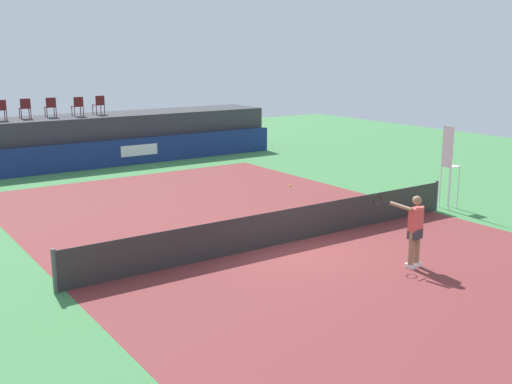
{
  "coord_description": "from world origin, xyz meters",
  "views": [
    {
      "loc": [
        -9.66,
        -12.63,
        5.08
      ],
      "look_at": [
        0.43,
        2.0,
        1.0
      ],
      "focal_mm": 42.9,
      "sensor_mm": 36.0,
      "label": 1
    }
  ],
  "objects_px": {
    "spectator_chair_far_left": "(0,109)",
    "spectator_chair_far_right": "(99,104)",
    "spectator_chair_left": "(25,107)",
    "tennis_ball": "(290,186)",
    "spectator_chair_right": "(78,105)",
    "net_post_far": "(436,196)",
    "tennis_player": "(414,229)",
    "spectator_chair_center": "(51,106)",
    "umpire_chair": "(449,161)",
    "net_post_near": "(54,271)"
  },
  "relations": [
    {
      "from": "spectator_chair_far_left",
      "to": "spectator_chair_far_right",
      "type": "distance_m",
      "value": 4.42
    },
    {
      "from": "spectator_chair_left",
      "to": "tennis_ball",
      "type": "height_order",
      "value": "spectator_chair_left"
    },
    {
      "from": "spectator_chair_right",
      "to": "net_post_far",
      "type": "bearing_deg",
      "value": -66.4
    },
    {
      "from": "net_post_far",
      "to": "tennis_player",
      "type": "xyz_separation_m",
      "value": [
        -4.79,
        -3.23,
        0.46
      ]
    },
    {
      "from": "net_post_far",
      "to": "tennis_player",
      "type": "distance_m",
      "value": 5.79
    },
    {
      "from": "spectator_chair_far_left",
      "to": "net_post_far",
      "type": "bearing_deg",
      "value": -56.91
    },
    {
      "from": "spectator_chair_left",
      "to": "tennis_ball",
      "type": "relative_size",
      "value": 13.06
    },
    {
      "from": "spectator_chair_center",
      "to": "spectator_chair_far_right",
      "type": "relative_size",
      "value": 1.0
    },
    {
      "from": "spectator_chair_far_right",
      "to": "umpire_chair",
      "type": "distance_m",
      "value": 16.54
    },
    {
      "from": "spectator_chair_far_right",
      "to": "net_post_far",
      "type": "relative_size",
      "value": 0.89
    },
    {
      "from": "spectator_chair_center",
      "to": "umpire_chair",
      "type": "bearing_deg",
      "value": -61.73
    },
    {
      "from": "spectator_chair_right",
      "to": "umpire_chair",
      "type": "bearing_deg",
      "value": -64.75
    },
    {
      "from": "spectator_chair_far_right",
      "to": "tennis_ball",
      "type": "bearing_deg",
      "value": -68.44
    },
    {
      "from": "spectator_chair_left",
      "to": "spectator_chair_right",
      "type": "relative_size",
      "value": 1.0
    },
    {
      "from": "spectator_chair_far_left",
      "to": "spectator_chair_center",
      "type": "relative_size",
      "value": 1.0
    },
    {
      "from": "spectator_chair_right",
      "to": "net_post_near",
      "type": "height_order",
      "value": "spectator_chair_right"
    },
    {
      "from": "spectator_chair_center",
      "to": "umpire_chair",
      "type": "height_order",
      "value": "spectator_chair_center"
    },
    {
      "from": "umpire_chair",
      "to": "tennis_player",
      "type": "height_order",
      "value": "umpire_chair"
    },
    {
      "from": "spectator_chair_center",
      "to": "net_post_near",
      "type": "xyz_separation_m",
      "value": [
        -4.63,
        -15.43,
        -2.19
      ]
    },
    {
      "from": "spectator_chair_left",
      "to": "tennis_player",
      "type": "height_order",
      "value": "spectator_chair_left"
    },
    {
      "from": "spectator_chair_left",
      "to": "spectator_chair_center",
      "type": "distance_m",
      "value": 1.1
    },
    {
      "from": "net_post_far",
      "to": "spectator_chair_right",
      "type": "bearing_deg",
      "value": 113.6
    },
    {
      "from": "spectator_chair_far_right",
      "to": "net_post_near",
      "type": "relative_size",
      "value": 0.89
    },
    {
      "from": "spectator_chair_far_right",
      "to": "spectator_chair_left",
      "type": "bearing_deg",
      "value": 178.14
    },
    {
      "from": "spectator_chair_right",
      "to": "tennis_ball",
      "type": "distance_m",
      "value": 11.07
    },
    {
      "from": "spectator_chair_far_left",
      "to": "tennis_player",
      "type": "bearing_deg",
      "value": -74.41
    },
    {
      "from": "spectator_chair_right",
      "to": "spectator_chair_center",
      "type": "bearing_deg",
      "value": 166.4
    },
    {
      "from": "spectator_chair_center",
      "to": "umpire_chair",
      "type": "distance_m",
      "value": 17.55
    },
    {
      "from": "spectator_chair_center",
      "to": "tennis_ball",
      "type": "relative_size",
      "value": 13.06
    },
    {
      "from": "tennis_ball",
      "to": "tennis_player",
      "type": "bearing_deg",
      "value": -109.4
    },
    {
      "from": "spectator_chair_far_right",
      "to": "net_post_near",
      "type": "height_order",
      "value": "spectator_chair_far_right"
    },
    {
      "from": "spectator_chair_right",
      "to": "tennis_player",
      "type": "xyz_separation_m",
      "value": [
        1.83,
        -18.38,
        -1.73
      ]
    },
    {
      "from": "net_post_near",
      "to": "net_post_far",
      "type": "height_order",
      "value": "same"
    },
    {
      "from": "spectator_chair_far_left",
      "to": "net_post_far",
      "type": "xyz_separation_m",
      "value": [
        9.95,
        -15.27,
        -2.19
      ]
    },
    {
      "from": "spectator_chair_center",
      "to": "spectator_chair_right",
      "type": "xyz_separation_m",
      "value": [
        1.15,
        -0.28,
        0.0
      ]
    },
    {
      "from": "umpire_chair",
      "to": "spectator_chair_center",
      "type": "bearing_deg",
      "value": 118.27
    },
    {
      "from": "spectator_chair_left",
      "to": "net_post_far",
      "type": "distance_m",
      "value": 17.97
    },
    {
      "from": "tennis_player",
      "to": "spectator_chair_far_left",
      "type": "bearing_deg",
      "value": 105.59
    },
    {
      "from": "umpire_chair",
      "to": "net_post_near",
      "type": "height_order",
      "value": "umpire_chair"
    },
    {
      "from": "spectator_chair_left",
      "to": "tennis_player",
      "type": "bearing_deg",
      "value": -77.67
    },
    {
      "from": "spectator_chair_right",
      "to": "tennis_player",
      "type": "bearing_deg",
      "value": -84.31
    },
    {
      "from": "spectator_chair_far_right",
      "to": "umpire_chair",
      "type": "xyz_separation_m",
      "value": [
        6.05,
        -15.36,
        -1.11
      ]
    },
    {
      "from": "spectator_chair_left",
      "to": "net_post_far",
      "type": "height_order",
      "value": "spectator_chair_left"
    },
    {
      "from": "spectator_chair_far_right",
      "to": "tennis_ball",
      "type": "relative_size",
      "value": 13.06
    },
    {
      "from": "spectator_chair_left",
      "to": "umpire_chair",
      "type": "height_order",
      "value": "spectator_chair_left"
    },
    {
      "from": "net_post_near",
      "to": "spectator_chair_center",
      "type": "bearing_deg",
      "value": 73.3
    },
    {
      "from": "spectator_chair_far_left",
      "to": "spectator_chair_left",
      "type": "bearing_deg",
      "value": 10.7
    },
    {
      "from": "net_post_far",
      "to": "spectator_chair_left",
      "type": "bearing_deg",
      "value": 119.84
    },
    {
      "from": "spectator_chair_right",
      "to": "net_post_near",
      "type": "relative_size",
      "value": 0.89
    },
    {
      "from": "spectator_chair_right",
      "to": "umpire_chair",
      "type": "distance_m",
      "value": 16.78
    }
  ]
}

